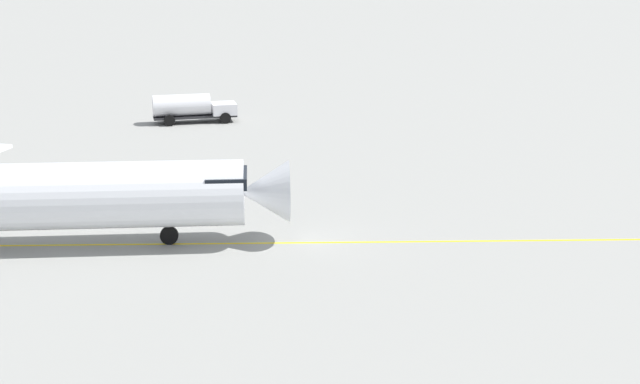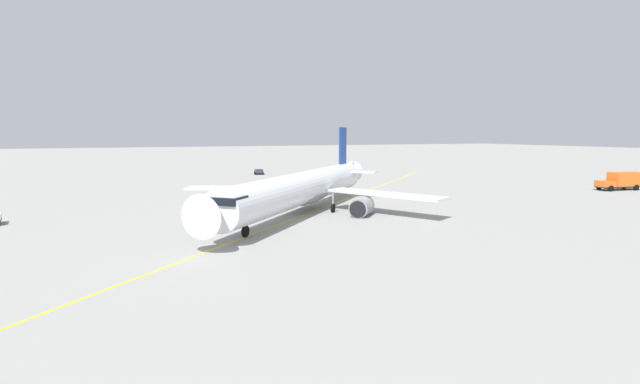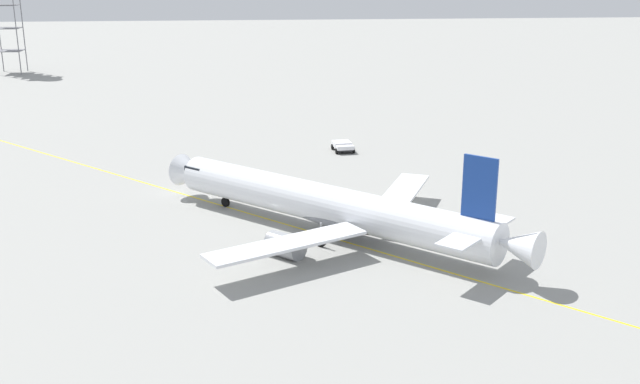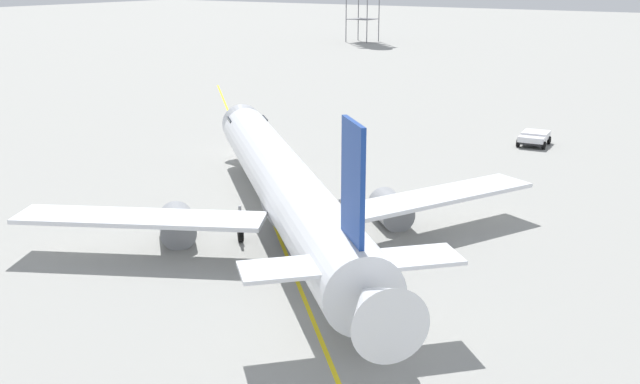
{
  "view_description": "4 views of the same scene",
  "coord_description": "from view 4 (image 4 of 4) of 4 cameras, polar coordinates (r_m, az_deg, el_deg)",
  "views": [
    {
      "loc": [
        -24.79,
        -47.25,
        17.75
      ],
      "look_at": [
        8.02,
        -17.35,
        4.93
      ],
      "focal_mm": 49.54,
      "sensor_mm": 36.0,
      "label": 1
    },
    {
      "loc": [
        50.05,
        -17.92,
        9.89
      ],
      "look_at": [
        -4.76,
        5.73,
        2.47
      ],
      "focal_mm": 26.79,
      "sensor_mm": 36.0,
      "label": 2
    },
    {
      "loc": [
        3.53,
        75.32,
        26.59
      ],
      "look_at": [
        -3.61,
        3.56,
        4.58
      ],
      "focal_mm": 42.23,
      "sensor_mm": 36.0,
      "label": 3
    },
    {
      "loc": [
        -33.16,
        42.89,
        17.17
      ],
      "look_at": [
        -7.21,
        3.23,
        3.13
      ],
      "focal_mm": 42.14,
      "sensor_mm": 36.0,
      "label": 4
    }
  ],
  "objects": [
    {
      "name": "airliner_main",
      "position": [
        50.69,
        -2.57,
        0.2
      ],
      "size": [
        34.5,
        32.86,
        10.82
      ],
      "rotation": [
        0.0,
        0.0,
        5.53
      ],
      "color": "white",
      "rests_on": "ground_plane"
    },
    {
      "name": "ground_plane",
      "position": [
        56.87,
        -4.3,
        -1.12
      ],
      "size": [
        600.0,
        600.0,
        0.0
      ],
      "primitive_type": "plane",
      "color": "gray"
    },
    {
      "name": "taxiway_centreline",
      "position": [
        51.86,
        -3.35,
        -2.85
      ],
      "size": [
        95.71,
        99.11,
        0.01
      ],
      "rotation": [
        0.0,
        0.0,
        5.48
      ],
      "color": "yellow",
      "rests_on": "ground_plane"
    },
    {
      "name": "pushback_tug_truck",
      "position": [
        79.66,
        15.97,
        4.01
      ],
      "size": [
        3.2,
        4.33,
        1.3
      ],
      "rotation": [
        0.0,
        0.0,
        1.68
      ],
      "color": "#232326",
      "rests_on": "ground_plane"
    }
  ]
}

